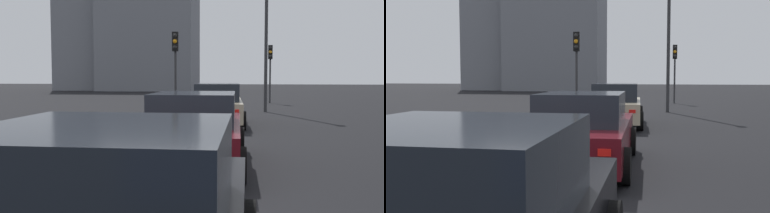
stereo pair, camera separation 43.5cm
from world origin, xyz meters
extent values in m
cube|color=tan|center=(10.33, -0.04, 0.59)|extent=(4.55, 1.89, 0.66)
cube|color=#1E232B|center=(10.11, -0.04, 1.22)|extent=(2.07, 1.60, 0.61)
cylinder|color=black|center=(11.75, -0.86, 0.32)|extent=(0.65, 0.24, 0.64)
cylinder|color=black|center=(11.70, 0.88, 0.32)|extent=(0.65, 0.24, 0.64)
cylinder|color=black|center=(8.96, -0.95, 0.32)|extent=(0.65, 0.24, 0.64)
cylinder|color=black|center=(8.91, 0.79, 0.32)|extent=(0.65, 0.24, 0.64)
cube|color=red|center=(8.09, -0.73, 0.71)|extent=(0.04, 0.20, 0.11)
cube|color=red|center=(8.05, 0.52, 0.71)|extent=(0.04, 0.20, 0.11)
cube|color=#510F16|center=(3.04, 0.00, 0.58)|extent=(4.57, 1.81, 0.64)
cube|color=#1E232B|center=(2.81, 0.00, 1.20)|extent=(2.06, 1.58, 0.60)
cylinder|color=black|center=(4.46, -0.87, 0.32)|extent=(0.64, 0.23, 0.64)
cylinder|color=black|center=(4.44, 0.90, 0.32)|extent=(0.64, 0.23, 0.64)
cylinder|color=black|center=(1.64, -0.90, 0.32)|extent=(0.64, 0.23, 0.64)
cylinder|color=black|center=(1.62, 0.88, 0.32)|extent=(0.64, 0.23, 0.64)
cube|color=red|center=(0.75, -0.66, 0.69)|extent=(0.03, 0.20, 0.11)
cube|color=red|center=(0.74, 0.62, 0.69)|extent=(0.03, 0.20, 0.11)
cube|color=#1E232B|center=(-2.98, -0.03, 1.22)|extent=(1.83, 1.62, 0.61)
cylinder|color=#2D2D30|center=(14.84, 2.19, 1.47)|extent=(0.11, 0.11, 2.94)
cube|color=black|center=(14.78, 2.19, 3.39)|extent=(0.20, 0.28, 0.90)
sphere|color=black|center=(14.67, 2.19, 3.66)|extent=(0.20, 0.20, 0.20)
sphere|color=orange|center=(14.67, 2.19, 3.39)|extent=(0.20, 0.20, 0.20)
sphere|color=black|center=(14.67, 2.19, 3.12)|extent=(0.20, 0.20, 0.20)
cylinder|color=#2D2D30|center=(23.36, -2.73, 1.42)|extent=(0.11, 0.11, 2.85)
cube|color=black|center=(23.30, -2.72, 3.30)|extent=(0.21, 0.29, 0.90)
sphere|color=black|center=(23.19, -2.72, 3.57)|extent=(0.20, 0.20, 0.20)
sphere|color=orange|center=(23.19, -2.72, 3.30)|extent=(0.20, 0.20, 0.20)
sphere|color=black|center=(23.19, -2.72, 3.03)|extent=(0.20, 0.20, 0.20)
cylinder|color=#2D2D30|center=(16.39, -2.08, 4.09)|extent=(0.16, 0.16, 8.18)
cube|color=slate|center=(46.92, 10.00, 5.87)|extent=(10.19, 10.82, 11.74)
cube|color=slate|center=(47.47, 16.00, 6.88)|extent=(8.36, 9.87, 13.75)
camera|label=1|loc=(-5.77, -0.92, 1.85)|focal=41.40mm
camera|label=2|loc=(-5.70, -1.35, 1.85)|focal=41.40mm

